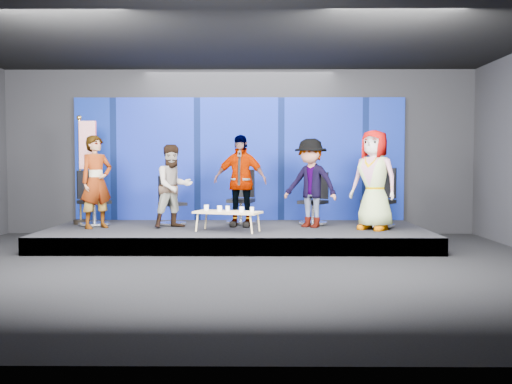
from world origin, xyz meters
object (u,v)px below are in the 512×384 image
(chair_a, at_px, (93,207))
(panelist_b, at_px, (173,186))
(chair_e, at_px, (380,207))
(mug_a, at_px, (206,208))
(mug_b, at_px, (220,208))
(mug_c, at_px, (228,208))
(panelist_a, at_px, (96,182))
(mug_d, at_px, (242,209))
(panelist_d, at_px, (311,183))
(chair_b, at_px, (172,209))
(coffee_table, at_px, (228,213))
(panelist_c, at_px, (240,181))
(chair_c, at_px, (241,206))
(panelist_e, at_px, (374,180))
(flag_stand, at_px, (85,167))
(chair_d, at_px, (314,207))
(mug_e, at_px, (252,209))

(chair_a, distance_m, panelist_b, 1.73)
(chair_a, distance_m, chair_e, 5.55)
(chair_a, height_order, mug_a, chair_a)
(mug_b, relative_size, mug_c, 1.11)
(chair_a, height_order, panelist_a, panelist_a)
(panelist_a, distance_m, mug_d, 2.85)
(panelist_d, height_order, chair_e, panelist_d)
(chair_b, relative_size, panelist_b, 0.62)
(mug_b, xyz_separation_m, mug_c, (0.14, 0.10, -0.01))
(chair_a, bearing_deg, coffee_table, -64.88)
(chair_a, height_order, panelist_d, panelist_d)
(chair_b, relative_size, panelist_c, 0.55)
(panelist_d, distance_m, mug_d, 1.60)
(panelist_d, bearing_deg, chair_a, -151.04)
(panelist_b, distance_m, panelist_c, 1.26)
(chair_b, bearing_deg, panelist_d, -41.69)
(chair_c, relative_size, mug_a, 10.55)
(panelist_d, height_order, mug_a, panelist_d)
(panelist_c, height_order, panelist_e, panelist_e)
(chair_b, bearing_deg, mug_c, -73.56)
(panelist_e, relative_size, mug_c, 19.80)
(mug_b, distance_m, flag_stand, 3.08)
(panelist_b, height_order, mug_a, panelist_b)
(mug_c, bearing_deg, mug_b, -144.55)
(chair_e, height_order, coffee_table, chair_e)
(chair_a, relative_size, chair_d, 1.03)
(chair_e, relative_size, flag_stand, 0.52)
(chair_e, bearing_deg, mug_e, -122.49)
(chair_d, height_order, mug_c, chair_d)
(panelist_a, bearing_deg, coffee_table, -56.61)
(panelist_c, relative_size, mug_a, 17.08)
(panelist_c, bearing_deg, mug_d, -75.22)
(panelist_b, height_order, mug_d, panelist_b)
(chair_c, height_order, flag_stand, flag_stand)
(chair_a, distance_m, mug_c, 2.81)
(panelist_e, xyz_separation_m, mug_c, (-2.66, -0.21, -0.50))
(coffee_table, relative_size, mug_b, 12.40)
(coffee_table, height_order, mug_b, mug_b)
(panelist_a, relative_size, mug_c, 18.87)
(chair_b, xyz_separation_m, coffee_table, (1.17, -1.05, 0.01))
(panelist_a, bearing_deg, flag_stand, 75.97)
(panelist_b, xyz_separation_m, panelist_d, (2.58, 0.10, 0.06))
(flag_stand, bearing_deg, panelist_e, -0.63)
(chair_b, bearing_deg, mug_d, -74.80)
(panelist_c, height_order, flag_stand, flag_stand)
(mug_d, relative_size, mug_e, 1.16)
(panelist_b, distance_m, mug_c, 1.21)
(chair_e, xyz_separation_m, mug_a, (-3.26, -0.58, 0.04))
(coffee_table, bearing_deg, chair_a, 160.80)
(chair_b, xyz_separation_m, mug_b, (1.02, -1.07, 0.09))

